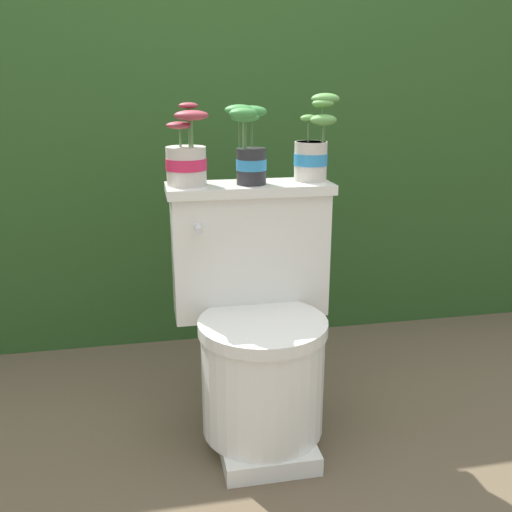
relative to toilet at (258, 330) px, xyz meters
name	(u,v)px	position (x,y,z in m)	size (l,w,h in m)	color
ground_plane	(241,438)	(-0.06, -0.04, -0.35)	(12.00, 12.00, 0.00)	brown
hedge_backdrop	(198,161)	(-0.06, 1.12, 0.37)	(3.53, 0.80, 1.44)	#284C1E
toilet	(258,330)	(0.00, 0.00, 0.00)	(0.51, 0.49, 0.78)	silver
potted_plant_left	(186,158)	(-0.19, 0.14, 0.51)	(0.13, 0.13, 0.24)	beige
potted_plant_midleft	(249,146)	(0.00, 0.12, 0.55)	(0.13, 0.11, 0.23)	#262628
potted_plant_middle	(313,149)	(0.20, 0.14, 0.53)	(0.14, 0.12, 0.27)	beige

